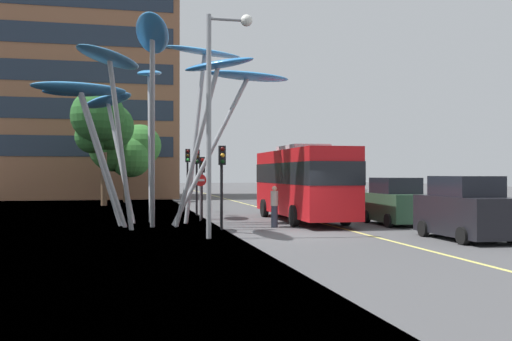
{
  "coord_description": "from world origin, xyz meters",
  "views": [
    {
      "loc": [
        -6.58,
        -21.44,
        2.38
      ],
      "look_at": [
        -0.49,
        5.87,
        2.5
      ],
      "focal_mm": 41.3,
      "sensor_mm": 36.0,
      "label": 1
    }
  ],
  "objects_px": {
    "traffic_light_kerb_far": "(202,174)",
    "traffic_light_opposite": "(188,167)",
    "car_parked_mid": "(395,203)",
    "street_lamp": "(219,96)",
    "car_parked_near": "(465,210)",
    "pedestrian": "(274,206)",
    "car_far_side": "(277,190)",
    "no_entry_sign": "(200,190)",
    "traffic_light_kerb_near": "(222,169)",
    "car_side_street": "(308,194)",
    "red_bus": "(302,180)",
    "leaf_sculpture": "(149,84)",
    "car_parked_far": "(338,196)",
    "traffic_light_island_mid": "(197,168)"
  },
  "relations": [
    {
      "from": "traffic_light_opposite",
      "to": "pedestrian",
      "type": "xyz_separation_m",
      "value": [
        2.65,
        -10.99,
        -1.86
      ]
    },
    {
      "from": "traffic_light_kerb_far",
      "to": "traffic_light_opposite",
      "type": "relative_size",
      "value": 0.83
    },
    {
      "from": "car_parked_mid",
      "to": "traffic_light_kerb_far",
      "type": "bearing_deg",
      "value": 147.67
    },
    {
      "from": "traffic_light_opposite",
      "to": "car_parked_mid",
      "type": "height_order",
      "value": "traffic_light_opposite"
    },
    {
      "from": "car_parked_mid",
      "to": "street_lamp",
      "type": "xyz_separation_m",
      "value": [
        -8.81,
        -3.79,
        4.18
      ]
    },
    {
      "from": "car_parked_far",
      "to": "street_lamp",
      "type": "distance_m",
      "value": 14.26
    },
    {
      "from": "red_bus",
      "to": "car_side_street",
      "type": "distance_m",
      "value": 11.7
    },
    {
      "from": "red_bus",
      "to": "traffic_light_opposite",
      "type": "relative_size",
      "value": 2.67
    },
    {
      "from": "street_lamp",
      "to": "pedestrian",
      "type": "relative_size",
      "value": 4.53
    },
    {
      "from": "traffic_light_kerb_near",
      "to": "leaf_sculpture",
      "type": "bearing_deg",
      "value": 140.21
    },
    {
      "from": "pedestrian",
      "to": "leaf_sculpture",
      "type": "bearing_deg",
      "value": 161.8
    },
    {
      "from": "traffic_light_opposite",
      "to": "car_parked_near",
      "type": "relative_size",
      "value": 0.91
    },
    {
      "from": "leaf_sculpture",
      "to": "car_side_street",
      "type": "relative_size",
      "value": 2.76
    },
    {
      "from": "red_bus",
      "to": "car_side_street",
      "type": "xyz_separation_m",
      "value": [
        3.83,
        11.0,
        -1.09
      ]
    },
    {
      "from": "traffic_light_kerb_near",
      "to": "car_parked_near",
      "type": "relative_size",
      "value": 0.83
    },
    {
      "from": "pedestrian",
      "to": "red_bus",
      "type": "bearing_deg",
      "value": 53.83
    },
    {
      "from": "pedestrian",
      "to": "traffic_light_opposite",
      "type": "bearing_deg",
      "value": 103.56
    },
    {
      "from": "car_parked_mid",
      "to": "car_side_street",
      "type": "height_order",
      "value": "car_parked_mid"
    },
    {
      "from": "leaf_sculpture",
      "to": "traffic_light_kerb_far",
      "type": "distance_m",
      "value": 6.07
    },
    {
      "from": "red_bus",
      "to": "car_far_side",
      "type": "bearing_deg",
      "value": 79.23
    },
    {
      "from": "car_far_side",
      "to": "street_lamp",
      "type": "height_order",
      "value": "street_lamp"
    },
    {
      "from": "red_bus",
      "to": "traffic_light_opposite",
      "type": "bearing_deg",
      "value": 121.15
    },
    {
      "from": "traffic_light_opposite",
      "to": "car_parked_near",
      "type": "height_order",
      "value": "traffic_light_opposite"
    },
    {
      "from": "traffic_light_kerb_near",
      "to": "car_parked_mid",
      "type": "relative_size",
      "value": 0.9
    },
    {
      "from": "car_parked_near",
      "to": "car_side_street",
      "type": "height_order",
      "value": "car_parked_near"
    },
    {
      "from": "leaf_sculpture",
      "to": "car_parked_mid",
      "type": "distance_m",
      "value": 12.42
    },
    {
      "from": "traffic_light_kerb_far",
      "to": "traffic_light_island_mid",
      "type": "height_order",
      "value": "traffic_light_island_mid"
    },
    {
      "from": "car_side_street",
      "to": "car_far_side",
      "type": "relative_size",
      "value": 0.94
    },
    {
      "from": "leaf_sculpture",
      "to": "traffic_light_kerb_near",
      "type": "bearing_deg",
      "value": -39.79
    },
    {
      "from": "car_parked_mid",
      "to": "car_parked_far",
      "type": "xyz_separation_m",
      "value": [
        -0.24,
        6.82,
        0.04
      ]
    },
    {
      "from": "car_side_street",
      "to": "no_entry_sign",
      "type": "distance_m",
      "value": 13.04
    },
    {
      "from": "car_side_street",
      "to": "traffic_light_kerb_far",
      "type": "bearing_deg",
      "value": -134.45
    },
    {
      "from": "pedestrian",
      "to": "car_parked_mid",
      "type": "bearing_deg",
      "value": 0.8
    },
    {
      "from": "traffic_light_opposite",
      "to": "red_bus",
      "type": "bearing_deg",
      "value": -58.85
    },
    {
      "from": "car_far_side",
      "to": "pedestrian",
      "type": "distance_m",
      "value": 21.62
    },
    {
      "from": "car_parked_mid",
      "to": "traffic_light_island_mid",
      "type": "bearing_deg",
      "value": 135.87
    },
    {
      "from": "red_bus",
      "to": "car_parked_mid",
      "type": "distance_m",
      "value": 4.72
    },
    {
      "from": "pedestrian",
      "to": "no_entry_sign",
      "type": "height_order",
      "value": "no_entry_sign"
    },
    {
      "from": "traffic_light_kerb_near",
      "to": "car_side_street",
      "type": "distance_m",
      "value": 16.99
    },
    {
      "from": "car_parked_near",
      "to": "pedestrian",
      "type": "relative_size",
      "value": 2.33
    },
    {
      "from": "car_parked_far",
      "to": "no_entry_sign",
      "type": "xyz_separation_m",
      "value": [
        -8.23,
        -2.59,
        0.5
      ]
    },
    {
      "from": "car_parked_far",
      "to": "car_side_street",
      "type": "bearing_deg",
      "value": 86.06
    },
    {
      "from": "traffic_light_kerb_far",
      "to": "traffic_light_opposite",
      "type": "height_order",
      "value": "traffic_light_opposite"
    },
    {
      "from": "traffic_light_island_mid",
      "to": "car_side_street",
      "type": "xyz_separation_m",
      "value": [
        8.45,
        5.96,
        -1.73
      ]
    },
    {
      "from": "traffic_light_opposite",
      "to": "car_parked_near",
      "type": "bearing_deg",
      "value": -64.68
    },
    {
      "from": "traffic_light_opposite",
      "to": "car_parked_far",
      "type": "bearing_deg",
      "value": -26.55
    },
    {
      "from": "car_parked_near",
      "to": "car_far_side",
      "type": "xyz_separation_m",
      "value": [
        0.15,
        27.01,
        -0.08
      ]
    },
    {
      "from": "traffic_light_opposite",
      "to": "car_far_side",
      "type": "bearing_deg",
      "value": 50.22
    },
    {
      "from": "leaf_sculpture",
      "to": "car_parked_far",
      "type": "xyz_separation_m",
      "value": [
        10.86,
        5.15,
        -5.3
      ]
    },
    {
      "from": "traffic_light_kerb_far",
      "to": "traffic_light_opposite",
      "type": "bearing_deg",
      "value": 91.5
    }
  ]
}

